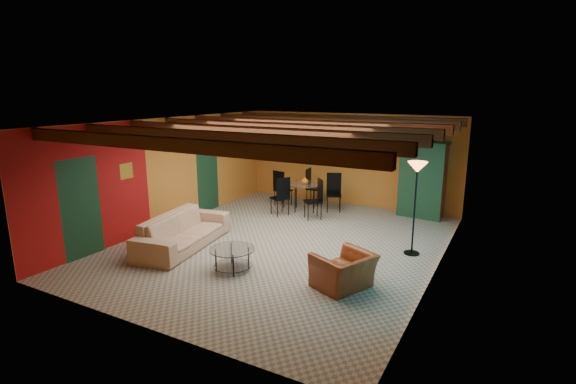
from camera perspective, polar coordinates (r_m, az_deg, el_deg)
The scene contains 11 objects.
room at distance 9.23m, azimuth -0.27°, elevation 7.22°, with size 6.52×8.01×2.71m.
sofa at distance 9.66m, azimuth -13.71°, elevation -5.01°, with size 2.50×0.98×0.73m, color tan.
armchair at distance 7.60m, azimuth 7.37°, elevation -10.31°, with size 0.95×0.83×0.62m, color maroon.
coffee_table at distance 8.32m, azimuth -7.39°, elevation -8.82°, with size 0.87×0.87×0.44m, color silver, non-canonical shape.
dining_table at distance 12.17m, azimuth 2.24°, elevation 0.00°, with size 2.08×2.08×1.08m, color silver, non-canonical shape.
armoire at distance 12.08m, azimuth 17.36°, elevation 1.46°, with size 1.13×0.55×1.98m, color maroon.
floor_lamp at distance 9.18m, azimuth 16.43°, elevation -2.13°, with size 0.40×0.40×1.96m, color black, non-canonical shape.
ceiling_fan at distance 9.13m, azimuth -0.60°, elevation 7.15°, with size 1.50×1.50×0.44m, color #472614, non-canonical shape.
painting at distance 13.14m, azimuth 4.39°, elevation 5.88°, with size 1.05×0.03×0.65m, color black.
potted_plant at distance 11.90m, azimuth 17.76°, elevation 7.15°, with size 0.39×0.34×0.44m, color #26661E.
vase at distance 12.04m, azimuth 2.27°, elevation 2.98°, with size 0.19×0.19×0.20m, color orange.
Camera 1 is at (4.41, -7.94, 3.34)m, focal length 26.82 mm.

